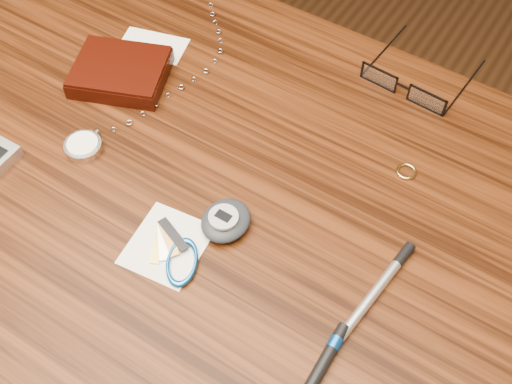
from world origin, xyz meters
TOP-DOWN VIEW (x-y plane):
  - desk at (0.00, 0.00)m, footprint 1.00×0.70m
  - wallet_and_card at (-0.23, 0.10)m, footprint 0.15×0.18m
  - eyeglasses at (0.10, 0.28)m, footprint 0.13×0.13m
  - gold_ring at (0.15, 0.16)m, footprint 0.03×0.03m
  - pocket_watch at (-0.19, -0.01)m, footprint 0.08×0.33m
  - pedometer at (0.02, -0.02)m, footprint 0.05×0.06m
  - notepad_keys at (-0.01, -0.08)m, footprint 0.11×0.10m
  - silver_pen at (0.20, 0.01)m, footprint 0.03×0.14m
  - black_blue_pen at (0.19, -0.10)m, footprint 0.02×0.10m

SIDE VIEW (x-z plane):
  - desk at x=0.00m, z-range 0.27..1.02m
  - gold_ring at x=0.15m, z-range 0.75..0.75m
  - notepad_keys at x=-0.01m, z-range 0.75..0.76m
  - silver_pen at x=0.20m, z-range 0.75..0.76m
  - pocket_watch at x=-0.19m, z-range 0.75..0.76m
  - black_blue_pen at x=0.19m, z-range 0.75..0.76m
  - pedometer at x=0.02m, z-range 0.75..0.77m
  - eyeglasses at x=0.10m, z-range 0.75..0.78m
  - wallet_and_card at x=-0.23m, z-range 0.75..0.78m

